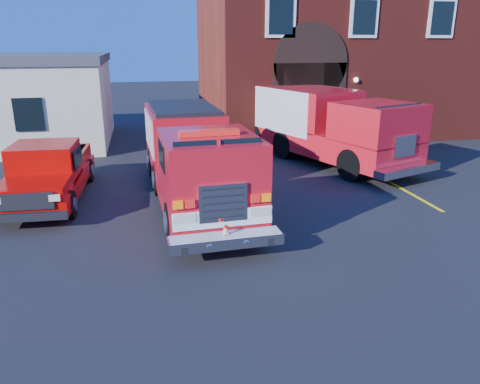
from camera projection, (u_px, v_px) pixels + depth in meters
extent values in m
plane|color=black|center=(231.00, 222.00, 13.44)|extent=(100.00, 100.00, 0.00)
cube|color=yellow|center=(416.00, 197.00, 15.65)|extent=(0.12, 3.00, 0.01)
cube|color=yellow|center=(374.00, 173.00, 18.44)|extent=(0.12, 3.00, 0.01)
cube|color=yellow|center=(342.00, 156.00, 21.23)|extent=(0.12, 3.00, 0.01)
cube|color=maroon|center=(338.00, 58.00, 27.01)|extent=(15.00, 10.00, 8.00)
cube|color=black|center=(309.00, 106.00, 22.26)|extent=(3.60, 0.12, 4.00)
cylinder|color=black|center=(311.00, 63.00, 21.65)|extent=(3.60, 0.12, 3.60)
cube|color=black|center=(281.00, 16.00, 20.71)|extent=(1.40, 0.10, 1.80)
cube|color=black|center=(364.00, 17.00, 21.49)|extent=(1.40, 0.10, 1.80)
cube|color=black|center=(442.00, 18.00, 22.28)|extent=(1.40, 0.10, 1.80)
cube|color=beige|center=(3.00, 104.00, 23.14)|extent=(10.00, 8.00, 4.00)
cube|color=black|center=(29.00, 115.00, 19.79)|extent=(1.20, 0.10, 1.40)
cylinder|color=black|center=(173.00, 222.00, 12.02)|extent=(0.38, 1.07, 1.05)
cylinder|color=black|center=(252.00, 215.00, 12.52)|extent=(0.38, 1.07, 1.05)
cube|color=red|center=(194.00, 177.00, 15.01)|extent=(2.77, 8.72, 0.86)
cube|color=red|center=(183.00, 131.00, 16.70)|extent=(2.58, 4.32, 1.53)
cube|color=red|center=(210.00, 163.00, 12.09)|extent=(2.53, 3.17, 1.44)
cube|color=black|center=(219.00, 159.00, 10.87)|extent=(2.11, 0.17, 0.90)
cube|color=red|center=(209.00, 132.00, 11.85)|extent=(1.55, 0.39, 0.13)
cube|color=white|center=(223.00, 218.00, 10.96)|extent=(2.40, 0.16, 0.42)
cube|color=silver|center=(223.00, 203.00, 10.83)|extent=(1.15, 0.11, 0.90)
cube|color=silver|center=(226.00, 241.00, 10.85)|extent=(2.70, 0.64, 0.27)
cube|color=#B7B7BF|center=(149.00, 132.00, 16.41)|extent=(0.19, 3.45, 1.25)
cube|color=#B7B7BF|center=(216.00, 129.00, 16.99)|extent=(0.19, 3.45, 1.25)
sphere|color=beige|center=(226.00, 232.00, 10.79)|extent=(0.14, 0.14, 0.14)
sphere|color=beige|center=(226.00, 228.00, 10.75)|extent=(0.12, 0.12, 0.11)
sphere|color=beige|center=(224.00, 226.00, 10.74)|extent=(0.04, 0.04, 0.04)
sphere|color=beige|center=(227.00, 226.00, 10.76)|extent=(0.04, 0.04, 0.04)
ellipsoid|color=red|center=(226.00, 227.00, 10.74)|extent=(0.12, 0.12, 0.07)
cylinder|color=red|center=(226.00, 227.00, 10.74)|extent=(0.14, 0.14, 0.01)
cylinder|color=black|center=(3.00, 208.00, 13.37)|extent=(0.33, 0.84, 0.83)
cylinder|color=black|center=(70.00, 205.00, 13.65)|extent=(0.33, 0.84, 0.83)
cube|color=#B70603|center=(50.00, 182.00, 15.26)|extent=(2.32, 5.79, 0.47)
cube|color=#B70603|center=(33.00, 189.00, 13.24)|extent=(1.97, 1.64, 0.36)
cube|color=#B70603|center=(45.00, 160.00, 14.72)|extent=(1.99, 1.95, 1.04)
cube|color=#B70603|center=(59.00, 158.00, 16.69)|extent=(2.00, 2.26, 0.57)
cube|color=black|center=(27.00, 217.00, 12.54)|extent=(2.12, 0.24, 0.23)
cylinder|color=black|center=(351.00, 165.00, 17.29)|extent=(0.76, 1.26, 1.20)
cylinder|color=black|center=(396.00, 157.00, 18.49)|extent=(0.76, 1.26, 1.20)
cube|color=red|center=(322.00, 139.00, 20.26)|extent=(5.51, 9.13, 0.98)
cube|color=red|center=(299.00, 105.00, 21.20)|extent=(4.40, 6.05, 1.63)
cube|color=red|center=(378.00, 122.00, 17.44)|extent=(3.45, 3.38, 1.42)
cube|color=#B7B7BF|center=(274.00, 110.00, 20.54)|extent=(1.58, 4.32, 1.85)
cube|color=#B7B7BF|center=(322.00, 106.00, 21.91)|extent=(1.58, 4.32, 1.85)
cube|color=silver|center=(408.00, 170.00, 16.61)|extent=(2.94, 1.45, 0.27)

